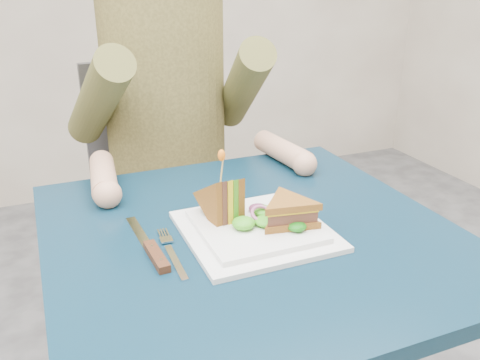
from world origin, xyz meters
name	(u,v)px	position (x,y,z in m)	size (l,w,h in m)	color
table	(250,265)	(0.00, 0.00, 0.65)	(0.75, 0.75, 0.73)	#081F2E
chair	(163,187)	(0.00, 0.70, 0.54)	(0.42, 0.40, 0.93)	#47474C
diner	(166,77)	(0.00, 0.58, 0.91)	(0.54, 0.59, 0.74)	brown
plate	(255,229)	(0.00, -0.02, 0.74)	(0.26, 0.26, 0.02)	white
sandwich_flat	(288,212)	(0.06, -0.04, 0.78)	(0.14, 0.14, 0.05)	brown
sandwich_upright	(222,202)	(-0.05, 0.03, 0.78)	(0.08, 0.12, 0.12)	brown
fork	(172,254)	(-0.16, -0.03, 0.73)	(0.02, 0.18, 0.01)	silver
knife	(153,251)	(-0.19, -0.02, 0.74)	(0.03, 0.22, 0.02)	silver
toothpick	(222,170)	(-0.05, 0.03, 0.85)	(0.00, 0.00, 0.06)	tan
toothpick_frill	(222,155)	(-0.05, 0.03, 0.88)	(0.01, 0.01, 0.02)	orange
lettuce_spill	(256,216)	(0.01, -0.01, 0.76)	(0.15, 0.13, 0.02)	#337A14
onion_ring	(262,214)	(0.02, -0.01, 0.77)	(0.04, 0.04, 0.01)	#9E4C7A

